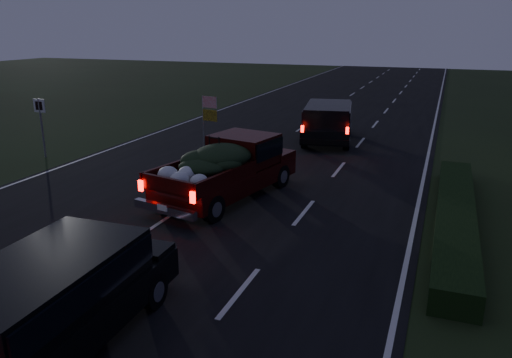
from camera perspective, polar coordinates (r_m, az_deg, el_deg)
The scene contains 7 objects.
ground at distance 14.25m, azimuth -11.47°, elevation -5.35°, with size 120.00×120.00×0.00m, color black.
road_asphalt at distance 14.25m, azimuth -11.47°, elevation -5.31°, with size 14.00×120.00×0.02m, color black.
hedge_row at distance 14.94m, azimuth 21.81°, elevation -3.97°, with size 1.00×10.00×0.60m, color black.
route_sign at distance 22.77m, azimuth -23.38°, elevation 6.35°, with size 0.55×0.08×2.50m.
pickup_truck at distance 16.03m, azimuth -3.30°, elevation 1.58°, with size 3.16×5.81×2.88m.
lead_suv at distance 24.18m, azimuth 8.22°, elevation 6.82°, with size 2.98×5.44×1.48m.
rear_suv at distance 9.22m, azimuth -22.42°, elevation -12.10°, with size 2.36×4.93×1.40m.
Camera 1 is at (7.23, -11.05, 5.36)m, focal length 35.00 mm.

